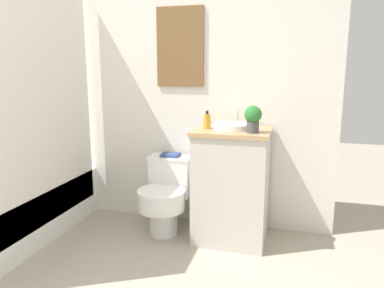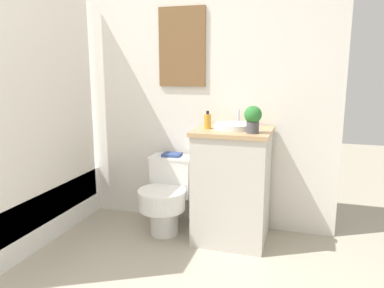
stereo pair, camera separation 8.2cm
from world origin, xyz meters
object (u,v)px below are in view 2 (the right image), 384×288
book_on_tank (172,155)px  potted_plant (253,118)px  soap_bottle (208,121)px  toilet (167,194)px  sink (234,126)px

book_on_tank → potted_plant: bearing=-20.0°
potted_plant → book_on_tank: 0.83m
soap_bottle → toilet: bearing=176.8°
potted_plant → sink: bearing=137.1°
toilet → book_on_tank: size_ratio=4.09×
toilet → soap_bottle: (0.35, -0.02, 0.62)m
soap_bottle → potted_plant: size_ratio=0.70×
toilet → soap_bottle: size_ratio=4.49×
soap_bottle → sink: bearing=14.7°
toilet → sink: sink is taller
potted_plant → soap_bottle: bearing=164.4°
sink → soap_bottle: size_ratio=2.54×
toilet → potted_plant: (0.70, -0.12, 0.67)m
toilet → soap_bottle: soap_bottle is taller
book_on_tank → sink: bearing=-11.0°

